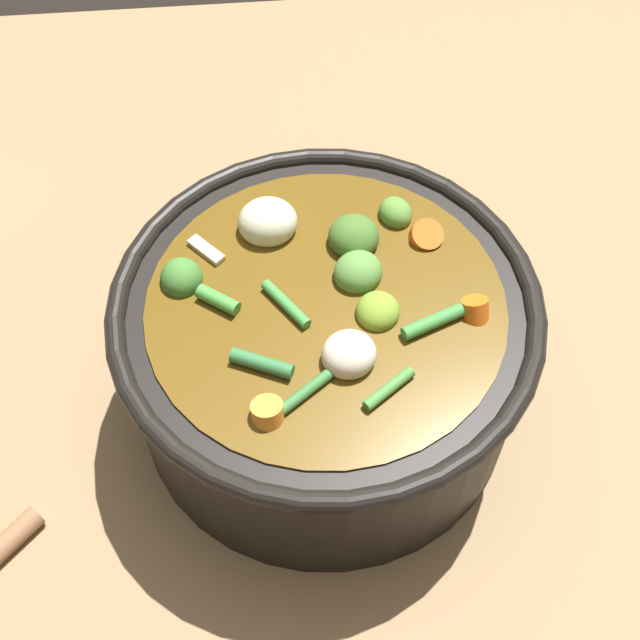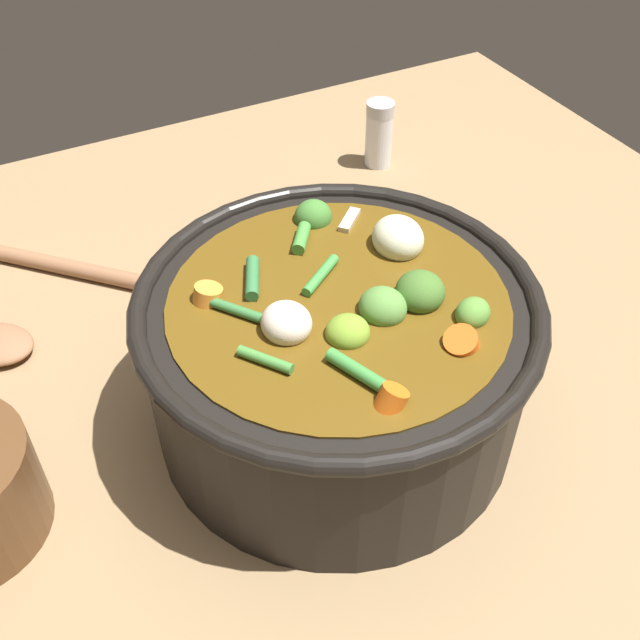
# 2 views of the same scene
# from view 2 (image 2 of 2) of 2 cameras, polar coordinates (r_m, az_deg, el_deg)

# --- Properties ---
(ground_plane) EXTENTS (1.10, 1.10, 0.00)m
(ground_plane) POSITION_cam_2_polar(r_m,az_deg,el_deg) (0.66, 1.18, -7.10)
(ground_plane) COLOR #8C704C
(cooking_pot) EXTENTS (0.31, 0.31, 0.16)m
(cooking_pot) POSITION_cam_2_polar(r_m,az_deg,el_deg) (0.61, 1.30, -2.71)
(cooking_pot) COLOR black
(cooking_pot) RESTS_ON ground_plane
(wooden_spoon) EXTENTS (0.21, 0.21, 0.02)m
(wooden_spoon) POSITION_cam_2_polar(r_m,az_deg,el_deg) (0.80, -20.97, 0.89)
(wooden_spoon) COLOR #916243
(wooden_spoon) RESTS_ON ground_plane
(salt_shaker) EXTENTS (0.03, 0.03, 0.08)m
(salt_shaker) POSITION_cam_2_polar(r_m,az_deg,el_deg) (0.96, 4.44, 13.76)
(salt_shaker) COLOR silver
(salt_shaker) RESTS_ON ground_plane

